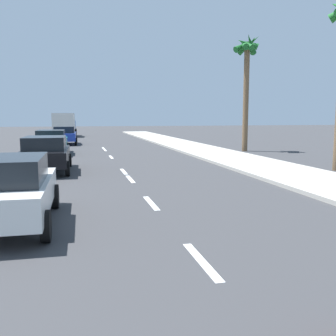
% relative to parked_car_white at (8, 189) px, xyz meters
% --- Properties ---
extents(ground_plane, '(160.00, 160.00, 0.00)m').
position_rel_parked_car_white_xyz_m(ground_plane, '(3.52, 7.74, -0.84)').
color(ground_plane, '#38383A').
extents(sidewalk_strip, '(3.60, 80.00, 0.14)m').
position_rel_parked_car_white_xyz_m(sidewalk_strip, '(10.18, 9.74, -0.77)').
color(sidewalk_strip, '#B2ADA3').
rests_on(sidewalk_strip, ground).
extents(lane_stripe_2, '(0.16, 1.80, 0.01)m').
position_rel_parked_car_white_xyz_m(lane_stripe_2, '(3.52, -3.06, -0.84)').
color(lane_stripe_2, white).
rests_on(lane_stripe_2, ground).
extents(lane_stripe_3, '(0.16, 1.80, 0.01)m').
position_rel_parked_car_white_xyz_m(lane_stripe_3, '(3.52, 1.49, -0.84)').
color(lane_stripe_3, white).
rests_on(lane_stripe_3, ground).
extents(lane_stripe_4, '(0.16, 1.80, 0.01)m').
position_rel_parked_car_white_xyz_m(lane_stripe_4, '(3.52, 5.81, -0.84)').
color(lane_stripe_4, white).
rests_on(lane_stripe_4, ground).
extents(lane_stripe_5, '(0.16, 1.80, 0.01)m').
position_rel_parked_car_white_xyz_m(lane_stripe_5, '(3.52, 7.95, -0.84)').
color(lane_stripe_5, white).
rests_on(lane_stripe_5, ground).
extents(lane_stripe_6, '(0.16, 1.80, 0.01)m').
position_rel_parked_car_white_xyz_m(lane_stripe_6, '(3.52, 14.27, -0.84)').
color(lane_stripe_6, white).
rests_on(lane_stripe_6, ground).
extents(lane_stripe_7, '(0.16, 1.80, 0.01)m').
position_rel_parked_car_white_xyz_m(lane_stripe_7, '(3.52, 20.82, -0.84)').
color(lane_stripe_7, white).
rests_on(lane_stripe_7, ground).
extents(lane_stripe_8, '(0.16, 1.80, 0.01)m').
position_rel_parked_car_white_xyz_m(lane_stripe_8, '(3.52, 19.32, -0.84)').
color(lane_stripe_8, white).
rests_on(lane_stripe_8, ground).
extents(parked_car_white, '(2.01, 4.29, 1.57)m').
position_rel_parked_car_white_xyz_m(parked_car_white, '(0.00, 0.00, 0.00)').
color(parked_car_white, white).
rests_on(parked_car_white, ground).
extents(parked_car_black, '(2.16, 4.61, 1.57)m').
position_rel_parked_car_white_xyz_m(parked_car_black, '(0.18, 8.68, 0.00)').
color(parked_car_black, black).
rests_on(parked_car_black, ground).
extents(parked_car_teal, '(2.11, 4.54, 1.57)m').
position_rel_parked_car_white_xyz_m(parked_car_teal, '(-0.07, 16.95, 0.00)').
color(parked_car_teal, '#14727A').
rests_on(parked_car_teal, ground).
extents(parked_car_blue, '(2.14, 4.55, 1.57)m').
position_rel_parked_car_white_xyz_m(parked_car_blue, '(0.54, 25.80, 0.00)').
color(parked_car_blue, '#1E389E').
rests_on(parked_car_blue, ground).
extents(delivery_truck, '(2.86, 6.32, 2.80)m').
position_rel_parked_car_white_xyz_m(delivery_truck, '(0.17, 39.44, 0.66)').
color(delivery_truck, '#23478C').
rests_on(delivery_truck, ground).
extents(palm_tree_far, '(1.90, 1.93, 8.06)m').
position_rel_parked_car_white_xyz_m(palm_tree_far, '(13.06, 16.15, 5.31)').
color(palm_tree_far, brown).
rests_on(palm_tree_far, ground).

